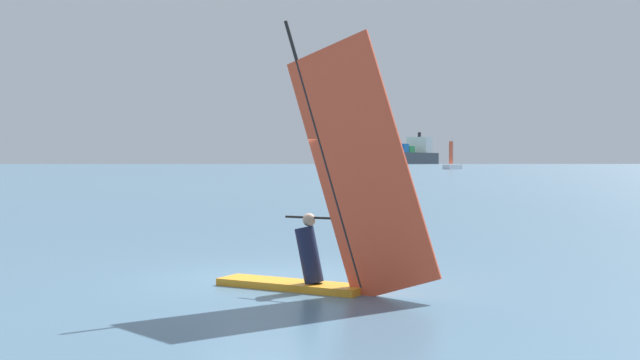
# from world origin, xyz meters

# --- Properties ---
(ground_plane) EXTENTS (4000.00, 4000.00, 0.00)m
(ground_plane) POSITION_xyz_m (0.00, 0.00, 0.00)
(ground_plane) COLOR #476B84
(windsurfer) EXTENTS (3.84, 1.62, 4.60)m
(windsurfer) POSITION_xyz_m (1.21, -1.28, 1.18)
(windsurfer) COLOR orange
(windsurfer) RESTS_ON ground_plane
(cargo_ship) EXTENTS (113.70, 176.18, 39.97)m
(cargo_ship) POSITION_xyz_m (-56.25, 891.10, 10.27)
(cargo_ship) COLOR #3F444C
(cargo_ship) RESTS_ON ground_plane
(small_sailboat) EXTENTS (6.04, 7.91, 9.51)m
(small_sailboat) POSITION_xyz_m (6.12, 219.19, 0.93)
(small_sailboat) COLOR white
(small_sailboat) RESTS_ON ground_plane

